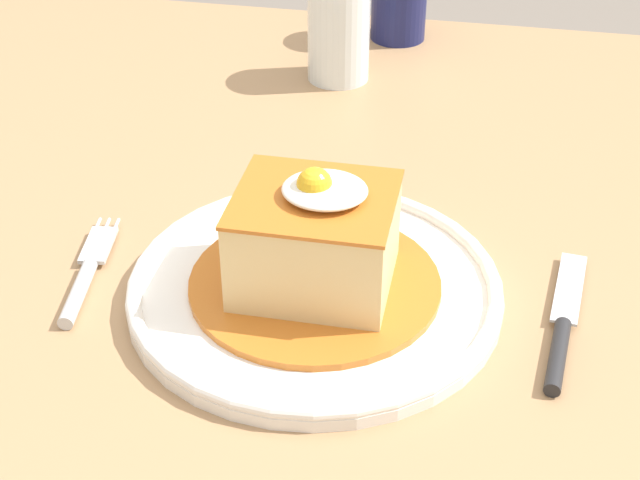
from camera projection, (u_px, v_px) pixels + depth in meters
dining_table at (290, 316)px, 0.85m from camera, size 1.46×1.02×0.72m
main_plate at (315, 288)px, 0.73m from camera, size 0.29×0.29×0.02m
sandwich_meal at (315, 246)px, 0.71m from camera, size 0.19×0.19×0.10m
fork at (85, 277)px, 0.74m from camera, size 0.04×0.14×0.01m
knife at (561, 335)px, 0.69m from camera, size 0.03×0.17×0.01m
drinking_glass at (339, 40)px, 1.04m from camera, size 0.07×0.07×0.10m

